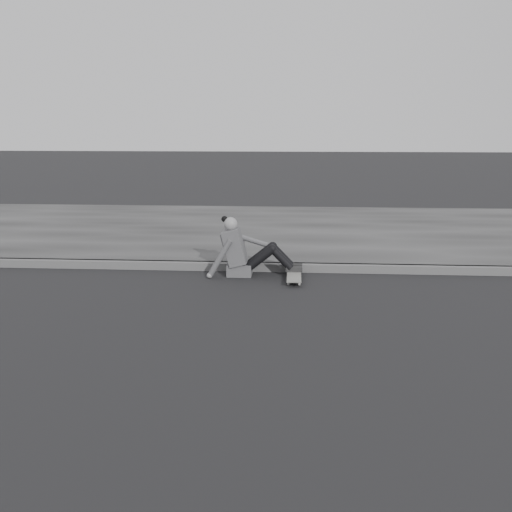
{
  "coord_description": "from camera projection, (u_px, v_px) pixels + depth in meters",
  "views": [
    {
      "loc": [
        0.16,
        -5.79,
        2.19
      ],
      "look_at": [
        -0.32,
        1.42,
        0.5
      ],
      "focal_mm": 40.0,
      "sensor_mm": 36.0,
      "label": 1
    }
  ],
  "objects": [
    {
      "name": "curb",
      "position": [
        282.0,
        267.0,
        8.63
      ],
      "size": [
        24.0,
        0.16,
        0.12
      ],
      "primitive_type": "cube",
      "color": "#4F4F4F",
      "rests_on": "ground"
    },
    {
      "name": "skateboard",
      "position": [
        294.0,
        275.0,
        8.11
      ],
      "size": [
        0.2,
        0.78,
        0.09
      ],
      "color": "#A5A5A0",
      "rests_on": "ground"
    },
    {
      "name": "ground",
      "position": [
        277.0,
        331.0,
        6.13
      ],
      "size": [
        80.0,
        80.0,
        0.0
      ],
      "primitive_type": "plane",
      "color": "black",
      "rests_on": "ground"
    },
    {
      "name": "sidewalk",
      "position": [
        285.0,
        231.0,
        11.56
      ],
      "size": [
        24.0,
        6.0,
        0.12
      ],
      "primitive_type": "cube",
      "color": "#313131",
      "rests_on": "ground"
    },
    {
      "name": "seated_woman",
      "position": [
        244.0,
        251.0,
        8.34
      ],
      "size": [
        1.38,
        0.46,
        0.88
      ],
      "color": "#49494B",
      "rests_on": "ground"
    }
  ]
}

